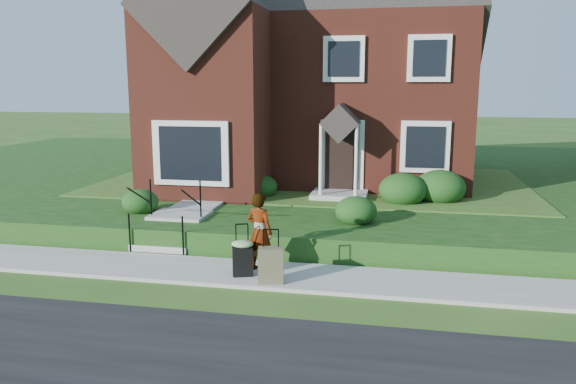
% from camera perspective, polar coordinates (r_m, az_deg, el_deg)
% --- Properties ---
extents(ground, '(120.00, 120.00, 0.00)m').
position_cam_1_polar(ground, '(11.73, -3.60, -8.49)').
color(ground, '#2D5119').
rests_on(ground, ground).
extents(sidewalk, '(60.00, 1.60, 0.08)m').
position_cam_1_polar(sidewalk, '(11.72, -3.60, -8.30)').
color(sidewalk, '#9E9B93').
rests_on(sidewalk, ground).
extents(terrace, '(44.00, 20.00, 0.60)m').
position_cam_1_polar(terrace, '(21.91, 14.08, 1.16)').
color(terrace, '#13390F').
rests_on(terrace, ground).
extents(walkway, '(1.20, 6.00, 0.06)m').
position_cam_1_polar(walkway, '(16.90, -7.48, -0.30)').
color(walkway, '#9E9B93').
rests_on(walkway, terrace).
extents(main_house, '(10.40, 10.20, 9.40)m').
position_cam_1_polar(main_house, '(20.57, 2.73, 14.74)').
color(main_house, maroon).
rests_on(main_house, terrace).
extents(front_steps, '(1.40, 2.02, 1.50)m').
position_cam_1_polar(front_steps, '(14.06, -11.59, -3.38)').
color(front_steps, '#9E9B93').
rests_on(front_steps, ground).
extents(foundation_shrubs, '(9.78, 4.20, 1.00)m').
position_cam_1_polar(foundation_shrubs, '(15.94, 2.66, 0.63)').
color(foundation_shrubs, '#14340F').
rests_on(foundation_shrubs, terrace).
extents(woman, '(0.71, 0.59, 1.65)m').
position_cam_1_polar(woman, '(11.57, -2.89, -4.07)').
color(woman, '#999999').
rests_on(woman, sidewalk).
extents(suitcase_black, '(0.54, 0.49, 1.07)m').
position_cam_1_polar(suitcase_black, '(11.39, -4.64, -6.48)').
color(suitcase_black, black).
rests_on(suitcase_black, sidewalk).
extents(suitcase_olive, '(0.53, 0.36, 1.06)m').
position_cam_1_polar(suitcase_olive, '(10.99, -1.75, -7.43)').
color(suitcase_olive, brown).
rests_on(suitcase_olive, sidewalk).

